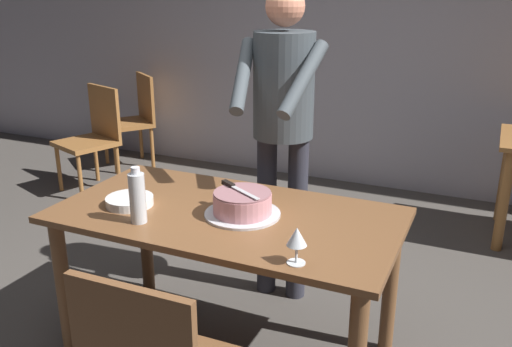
{
  "coord_description": "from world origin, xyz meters",
  "views": [
    {
      "loc": [
        1.05,
        -2.01,
        1.72
      ],
      "look_at": [
        0.08,
        0.15,
        0.9
      ],
      "focal_mm": 38.28,
      "sensor_mm": 36.0,
      "label": 1
    }
  ],
  "objects_px": {
    "plate_stack": "(130,201)",
    "wine_glass_near": "(297,238)",
    "cake_on_platter": "(242,205)",
    "cake_knife": "(233,186)",
    "background_chair_0": "(93,135)",
    "person_cutting_cake": "(283,114)",
    "main_dining_table": "(227,236)",
    "background_chair_1": "(134,117)",
    "water_bottle": "(137,197)"
  },
  "relations": [
    {
      "from": "main_dining_table",
      "to": "person_cutting_cake",
      "type": "relative_size",
      "value": 0.9
    },
    {
      "from": "main_dining_table",
      "to": "wine_glass_near",
      "type": "height_order",
      "value": "wine_glass_near"
    },
    {
      "from": "wine_glass_near",
      "to": "water_bottle",
      "type": "bearing_deg",
      "value": 174.58
    },
    {
      "from": "cake_on_platter",
      "to": "wine_glass_near",
      "type": "bearing_deg",
      "value": -40.48
    },
    {
      "from": "main_dining_table",
      "to": "cake_knife",
      "type": "xyz_separation_m",
      "value": [
        0.02,
        0.03,
        0.23
      ]
    },
    {
      "from": "cake_knife",
      "to": "water_bottle",
      "type": "distance_m",
      "value": 0.42
    },
    {
      "from": "cake_knife",
      "to": "person_cutting_cake",
      "type": "height_order",
      "value": "person_cutting_cake"
    },
    {
      "from": "person_cutting_cake",
      "to": "background_chair_0",
      "type": "height_order",
      "value": "person_cutting_cake"
    },
    {
      "from": "wine_glass_near",
      "to": "cake_on_platter",
      "type": "bearing_deg",
      "value": 139.52
    },
    {
      "from": "cake_on_platter",
      "to": "person_cutting_cake",
      "type": "height_order",
      "value": "person_cutting_cake"
    },
    {
      "from": "water_bottle",
      "to": "wine_glass_near",
      "type": "bearing_deg",
      "value": -5.42
    },
    {
      "from": "cake_on_platter",
      "to": "person_cutting_cake",
      "type": "relative_size",
      "value": 0.2
    },
    {
      "from": "plate_stack",
      "to": "wine_glass_near",
      "type": "relative_size",
      "value": 1.53
    },
    {
      "from": "main_dining_table",
      "to": "background_chair_1",
      "type": "xyz_separation_m",
      "value": [
        -2.2,
        2.29,
        -0.14
      ]
    },
    {
      "from": "cake_on_platter",
      "to": "background_chair_0",
      "type": "distance_m",
      "value": 2.72
    },
    {
      "from": "water_bottle",
      "to": "person_cutting_cake",
      "type": "distance_m",
      "value": 0.95
    },
    {
      "from": "plate_stack",
      "to": "person_cutting_cake",
      "type": "distance_m",
      "value": 0.92
    },
    {
      "from": "cake_on_platter",
      "to": "wine_glass_near",
      "type": "height_order",
      "value": "wine_glass_near"
    },
    {
      "from": "main_dining_table",
      "to": "cake_on_platter",
      "type": "distance_m",
      "value": 0.19
    },
    {
      "from": "cake_knife",
      "to": "person_cutting_cake",
      "type": "bearing_deg",
      "value": 89.32
    },
    {
      "from": "cake_knife",
      "to": "background_chair_0",
      "type": "distance_m",
      "value": 2.66
    },
    {
      "from": "cake_on_platter",
      "to": "plate_stack",
      "type": "bearing_deg",
      "value": -168.82
    },
    {
      "from": "person_cutting_cake",
      "to": "background_chair_1",
      "type": "xyz_separation_m",
      "value": [
        -2.22,
        1.68,
        -0.58
      ]
    },
    {
      "from": "background_chair_0",
      "to": "background_chair_1",
      "type": "distance_m",
      "value": 0.72
    },
    {
      "from": "main_dining_table",
      "to": "person_cutting_cake",
      "type": "xyz_separation_m",
      "value": [
        0.03,
        0.62,
        0.44
      ]
    },
    {
      "from": "cake_knife",
      "to": "person_cutting_cake",
      "type": "xyz_separation_m",
      "value": [
        0.01,
        0.58,
        0.21
      ]
    },
    {
      "from": "plate_stack",
      "to": "person_cutting_cake",
      "type": "xyz_separation_m",
      "value": [
        0.48,
        0.72,
        0.31
      ]
    },
    {
      "from": "cake_knife",
      "to": "background_chair_0",
      "type": "xyz_separation_m",
      "value": [
        -2.13,
        1.55,
        -0.37
      ]
    },
    {
      "from": "water_bottle",
      "to": "background_chair_1",
      "type": "xyz_separation_m",
      "value": [
        -1.9,
        2.54,
        -0.37
      ]
    },
    {
      "from": "background_chair_0",
      "to": "cake_knife",
      "type": "bearing_deg",
      "value": -36.04
    },
    {
      "from": "wine_glass_near",
      "to": "background_chair_1",
      "type": "xyz_separation_m",
      "value": [
        -2.65,
        2.61,
        -0.36
      ]
    },
    {
      "from": "main_dining_table",
      "to": "water_bottle",
      "type": "distance_m",
      "value": 0.45
    },
    {
      "from": "cake_on_platter",
      "to": "background_chair_0",
      "type": "xyz_separation_m",
      "value": [
        -2.19,
        1.59,
        -0.31
      ]
    },
    {
      "from": "cake_knife",
      "to": "wine_glass_near",
      "type": "distance_m",
      "value": 0.56
    },
    {
      "from": "cake_on_platter",
      "to": "wine_glass_near",
      "type": "distance_m",
      "value": 0.49
    },
    {
      "from": "plate_stack",
      "to": "water_bottle",
      "type": "xyz_separation_m",
      "value": [
        0.15,
        -0.14,
        0.09
      ]
    },
    {
      "from": "plate_stack",
      "to": "background_chair_0",
      "type": "relative_size",
      "value": 0.24
    },
    {
      "from": "background_chair_0",
      "to": "background_chair_1",
      "type": "bearing_deg",
      "value": 97.05
    },
    {
      "from": "wine_glass_near",
      "to": "person_cutting_cake",
      "type": "height_order",
      "value": "person_cutting_cake"
    },
    {
      "from": "wine_glass_near",
      "to": "background_chair_0",
      "type": "relative_size",
      "value": 0.16
    },
    {
      "from": "cake_knife",
      "to": "background_chair_1",
      "type": "height_order",
      "value": "background_chair_1"
    },
    {
      "from": "cake_knife",
      "to": "background_chair_1",
      "type": "distance_m",
      "value": 3.19
    },
    {
      "from": "person_cutting_cake",
      "to": "cake_on_platter",
      "type": "bearing_deg",
      "value": -84.91
    },
    {
      "from": "cake_on_platter",
      "to": "plate_stack",
      "type": "distance_m",
      "value": 0.54
    },
    {
      "from": "cake_on_platter",
      "to": "plate_stack",
      "type": "relative_size",
      "value": 1.55
    },
    {
      "from": "cake_on_platter",
      "to": "wine_glass_near",
      "type": "xyz_separation_m",
      "value": [
        0.37,
        -0.32,
        0.05
      ]
    },
    {
      "from": "wine_glass_near",
      "to": "cake_knife",
      "type": "bearing_deg",
      "value": 140.84
    },
    {
      "from": "cake_knife",
      "to": "main_dining_table",
      "type": "bearing_deg",
      "value": -118.73
    },
    {
      "from": "person_cutting_cake",
      "to": "background_chair_0",
      "type": "distance_m",
      "value": 2.42
    },
    {
      "from": "background_chair_0",
      "to": "background_chair_1",
      "type": "relative_size",
      "value": 1.0
    }
  ]
}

